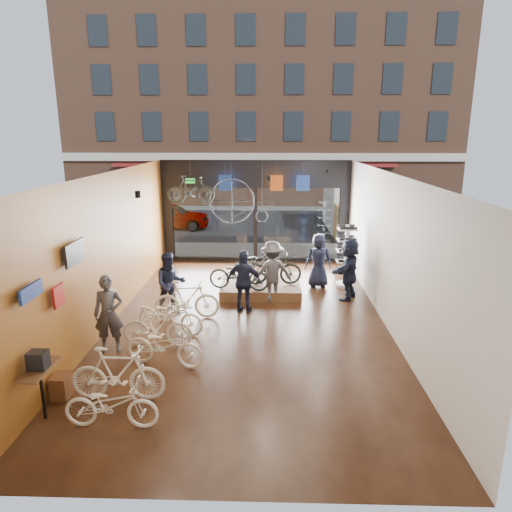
{
  "coord_description": "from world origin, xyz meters",
  "views": [
    {
      "loc": [
        0.52,
        -10.98,
        4.7
      ],
      "look_at": [
        0.16,
        1.4,
        1.39
      ],
      "focal_mm": 32.0,
      "sensor_mm": 36.0,
      "label": 1
    }
  ],
  "objects_px": {
    "floor_bike_5": "(187,300)",
    "sunglasses_rack": "(346,256)",
    "customer_4": "(319,261)",
    "penny_farthing": "(241,202)",
    "street_car": "(170,216)",
    "display_bike_right": "(257,262)",
    "floor_bike_3": "(157,327)",
    "customer_5": "(349,269)",
    "display_bike_left": "(239,274)",
    "customer_2": "(244,282)",
    "customer_0": "(109,314)",
    "customer_1": "(170,284)",
    "box_truck": "(351,210)",
    "floor_bike_0": "(111,404)",
    "floor_bike_2": "(165,346)",
    "floor_bike_4": "(170,316)",
    "floor_bike_1": "(118,374)",
    "display_platform": "(261,288)",
    "hung_bike": "(191,190)",
    "display_bike_mid": "(273,268)",
    "customer_3": "(272,272)"
  },
  "relations": [
    {
      "from": "display_bike_mid",
      "to": "customer_3",
      "type": "height_order",
      "value": "customer_3"
    },
    {
      "from": "street_car",
      "to": "sunglasses_rack",
      "type": "relative_size",
      "value": 2.0
    },
    {
      "from": "floor_bike_1",
      "to": "customer_5",
      "type": "bearing_deg",
      "value": -42.61
    },
    {
      "from": "box_truck",
      "to": "hung_bike",
      "type": "xyz_separation_m",
      "value": [
        -6.59,
        -6.8,
        1.73
      ]
    },
    {
      "from": "customer_5",
      "to": "floor_bike_0",
      "type": "bearing_deg",
      "value": -10.76
    },
    {
      "from": "floor_bike_4",
      "to": "customer_2",
      "type": "distance_m",
      "value": 2.27
    },
    {
      "from": "display_platform",
      "to": "display_bike_mid",
      "type": "height_order",
      "value": "display_bike_mid"
    },
    {
      "from": "customer_5",
      "to": "penny_farthing",
      "type": "relative_size",
      "value": 0.94
    },
    {
      "from": "floor_bike_1",
      "to": "floor_bike_2",
      "type": "xyz_separation_m",
      "value": [
        0.56,
        1.3,
        -0.07
      ]
    },
    {
      "from": "customer_1",
      "to": "display_platform",
      "type": "bearing_deg",
      "value": 15.49
    },
    {
      "from": "display_bike_right",
      "to": "penny_farthing",
      "type": "height_order",
      "value": "penny_farthing"
    },
    {
      "from": "display_bike_left",
      "to": "customer_2",
      "type": "xyz_separation_m",
      "value": [
        0.21,
        -1.0,
        0.09
      ]
    },
    {
      "from": "box_truck",
      "to": "display_bike_mid",
      "type": "height_order",
      "value": "box_truck"
    },
    {
      "from": "display_bike_right",
      "to": "floor_bike_2",
      "type": "bearing_deg",
      "value": 132.72
    },
    {
      "from": "display_bike_mid",
      "to": "customer_2",
      "type": "bearing_deg",
      "value": 146.74
    },
    {
      "from": "floor_bike_3",
      "to": "customer_1",
      "type": "height_order",
      "value": "customer_1"
    },
    {
      "from": "customer_0",
      "to": "hung_bike",
      "type": "relative_size",
      "value": 1.11
    },
    {
      "from": "street_car",
      "to": "display_bike_right",
      "type": "bearing_deg",
      "value": -152.19
    },
    {
      "from": "display_bike_right",
      "to": "customer_5",
      "type": "height_order",
      "value": "customer_5"
    },
    {
      "from": "floor_bike_0",
      "to": "customer_5",
      "type": "xyz_separation_m",
      "value": [
        4.91,
        6.29,
        0.49
      ]
    },
    {
      "from": "display_platform",
      "to": "customer_5",
      "type": "bearing_deg",
      "value": -10.17
    },
    {
      "from": "floor_bike_0",
      "to": "floor_bike_2",
      "type": "distance_m",
      "value": 2.14
    },
    {
      "from": "floor_bike_2",
      "to": "display_platform",
      "type": "relative_size",
      "value": 0.71
    },
    {
      "from": "floor_bike_2",
      "to": "floor_bike_4",
      "type": "relative_size",
      "value": 1.0
    },
    {
      "from": "customer_2",
      "to": "box_truck",
      "type": "bearing_deg",
      "value": -101.7
    },
    {
      "from": "floor_bike_1",
      "to": "box_truck",
      "type": "bearing_deg",
      "value": -24.45
    },
    {
      "from": "customer_0",
      "to": "customer_5",
      "type": "distance_m",
      "value": 6.85
    },
    {
      "from": "floor_bike_4",
      "to": "floor_bike_1",
      "type": "bearing_deg",
      "value": -172.07
    },
    {
      "from": "floor_bike_3",
      "to": "customer_5",
      "type": "xyz_separation_m",
      "value": [
        4.86,
        3.34,
        0.42
      ]
    },
    {
      "from": "floor_bike_4",
      "to": "customer_1",
      "type": "height_order",
      "value": "customer_1"
    },
    {
      "from": "customer_0",
      "to": "customer_4",
      "type": "distance_m",
      "value": 6.87
    },
    {
      "from": "customer_1",
      "to": "customer_4",
      "type": "bearing_deg",
      "value": 8.13
    },
    {
      "from": "box_truck",
      "to": "display_bike_left",
      "type": "distance_m",
      "value": 10.51
    },
    {
      "from": "floor_bike_1",
      "to": "display_platform",
      "type": "bearing_deg",
      "value": -22.57
    },
    {
      "from": "floor_bike_3",
      "to": "floor_bike_5",
      "type": "bearing_deg",
      "value": -8.11
    },
    {
      "from": "customer_1",
      "to": "customer_3",
      "type": "height_order",
      "value": "customer_3"
    },
    {
      "from": "customer_0",
      "to": "customer_3",
      "type": "distance_m",
      "value": 4.86
    },
    {
      "from": "display_bike_right",
      "to": "customer_2",
      "type": "xyz_separation_m",
      "value": [
        -0.29,
        -2.34,
        0.11
      ]
    },
    {
      "from": "floor_bike_1",
      "to": "customer_0",
      "type": "height_order",
      "value": "customer_0"
    },
    {
      "from": "display_bike_mid",
      "to": "customer_4",
      "type": "xyz_separation_m",
      "value": [
        1.42,
        0.75,
        0.05
      ]
    },
    {
      "from": "display_bike_right",
      "to": "customer_2",
      "type": "height_order",
      "value": "customer_2"
    },
    {
      "from": "floor_bike_5",
      "to": "sunglasses_rack",
      "type": "relative_size",
      "value": 0.86
    },
    {
      "from": "customer_1",
      "to": "display_bike_right",
      "type": "bearing_deg",
      "value": 26.47
    },
    {
      "from": "floor_bike_3",
      "to": "display_bike_right",
      "type": "bearing_deg",
      "value": -21.3
    },
    {
      "from": "floor_bike_0",
      "to": "floor_bike_4",
      "type": "distance_m",
      "value": 3.72
    },
    {
      "from": "display_bike_right",
      "to": "penny_farthing",
      "type": "xyz_separation_m",
      "value": [
        -0.57,
        1.25,
        1.75
      ]
    },
    {
      "from": "street_car",
      "to": "customer_1",
      "type": "relative_size",
      "value": 2.33
    },
    {
      "from": "customer_4",
      "to": "sunglasses_rack",
      "type": "xyz_separation_m",
      "value": [
        0.87,
        0.05,
        0.14
      ]
    },
    {
      "from": "customer_4",
      "to": "penny_farthing",
      "type": "height_order",
      "value": "penny_farthing"
    },
    {
      "from": "floor_bike_4",
      "to": "customer_5",
      "type": "xyz_separation_m",
      "value": [
        4.73,
        2.57,
        0.46
      ]
    }
  ]
}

